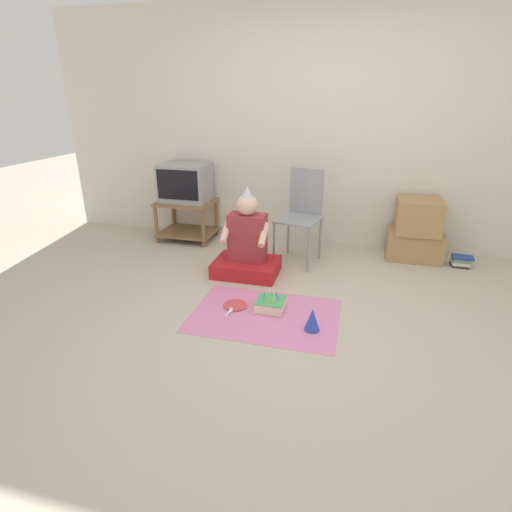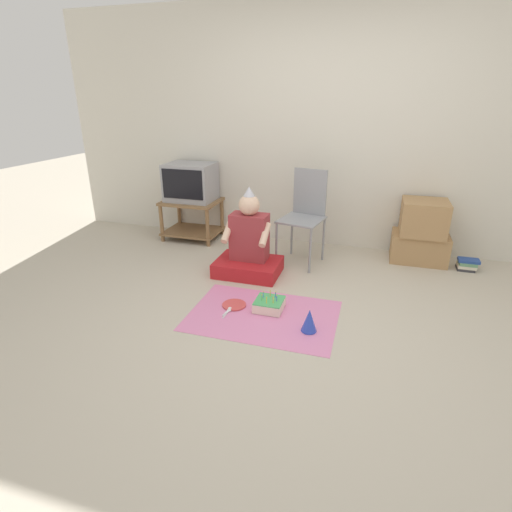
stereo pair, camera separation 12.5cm
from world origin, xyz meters
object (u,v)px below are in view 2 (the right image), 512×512
Objects in this scene: tv at (191,182)px; birthday_cake at (269,304)px; cardboard_box_stack at (421,232)px; folding_chair at (305,211)px; book_pile at (467,264)px; person_seated at (249,248)px; party_hat_blue at (309,320)px; paper_plate at (234,305)px.

birthday_cake is (1.35, -1.45, -0.64)m from tv.
folding_chair is at bearing -164.17° from cardboard_box_stack.
folding_chair is at bearing -172.20° from book_pile.
person_seated reaches higher than birthday_cake.
party_hat_blue is (0.75, -0.87, -0.17)m from person_seated.
tv is at bearing 125.52° from paper_plate.
birthday_cake is 0.43m from party_hat_blue.
birthday_cake reaches higher than paper_plate.
cardboard_box_stack is 3.68× the size of party_hat_blue.
folding_chair is at bearing 72.61° from paper_plate.
cardboard_box_stack is 0.76× the size of person_seated.
person_seated reaches higher than party_hat_blue.
tv is 1.46m from folding_chair.
cardboard_box_stack is at bearing 44.24° from paper_plate.
tv is at bearing 178.01° from book_pile.
party_hat_blue reaches higher than paper_plate.
paper_plate is (-1.52, -1.48, -0.30)m from cardboard_box_stack.
folding_chair reaches higher than person_seated.
folding_chair reaches higher than cardboard_box_stack.
party_hat_blue is 0.89× the size of paper_plate.
person_seated reaches higher than cardboard_box_stack.
cardboard_box_stack is 3.28× the size of book_pile.
book_pile is 0.87× the size of birthday_cake.
birthday_cake is (0.38, -0.65, -0.21)m from person_seated.
cardboard_box_stack is 1.80m from person_seated.
tv reaches higher than book_pile.
birthday_cake reaches higher than book_pile.
book_pile is at bearing -13.26° from cardboard_box_stack.
cardboard_box_stack is at bearing 0.05° from tv.
birthday_cake is at bearing 5.30° from paper_plate.
paper_plate is at bearing -174.70° from birthday_cake.
cardboard_box_stack reaches higher than paper_plate.
birthday_cake is at bearing -130.16° from cardboard_box_stack.
folding_chair is 4.16× the size of birthday_cake.
paper_plate is at bearing -82.58° from person_seated.
folding_chair is 1.23m from cardboard_box_stack.
paper_plate is (1.06, -1.48, -0.67)m from tv.
tv reaches higher than party_hat_blue.
cardboard_box_stack is 1.90m from party_hat_blue.
folding_chair reaches higher than book_pile.
cardboard_box_stack is 2.15m from paper_plate.
birthday_cake is 0.30m from paper_plate.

